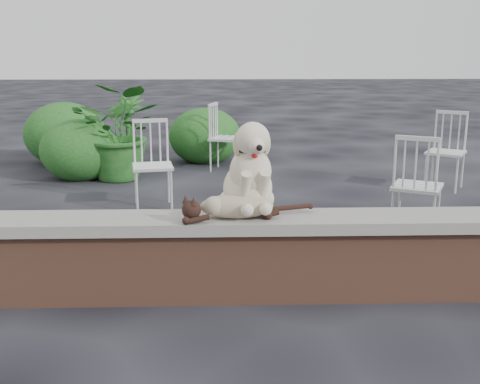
{
  "coord_description": "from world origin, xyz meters",
  "views": [
    {
      "loc": [
        -0.84,
        -3.79,
        1.68
      ],
      "look_at": [
        -0.72,
        0.2,
        0.7
      ],
      "focal_mm": 43.95,
      "sensor_mm": 36.0,
      "label": 1
    }
  ],
  "objects_px": {
    "potted_plant_b": "(126,131)",
    "chair_d": "(446,151)",
    "dog": "(248,166)",
    "chair_e": "(226,137)",
    "chair_c": "(417,185)",
    "potted_plant_a": "(121,132)",
    "cat": "(237,205)",
    "chair_b": "(152,165)"
  },
  "relations": [
    {
      "from": "potted_plant_b",
      "to": "chair_d",
      "type": "bearing_deg",
      "value": -20.86
    },
    {
      "from": "dog",
      "to": "chair_d",
      "type": "relative_size",
      "value": 0.69
    },
    {
      "from": "dog",
      "to": "chair_d",
      "type": "bearing_deg",
      "value": 39.33
    },
    {
      "from": "dog",
      "to": "chair_e",
      "type": "distance_m",
      "value": 4.3
    },
    {
      "from": "dog",
      "to": "chair_e",
      "type": "height_order",
      "value": "dog"
    },
    {
      "from": "dog",
      "to": "potted_plant_b",
      "type": "height_order",
      "value": "dog"
    },
    {
      "from": "chair_d",
      "to": "chair_c",
      "type": "bearing_deg",
      "value": -85.4
    },
    {
      "from": "potted_plant_a",
      "to": "chair_c",
      "type": "bearing_deg",
      "value": -38.52
    },
    {
      "from": "chair_c",
      "to": "potted_plant_b",
      "type": "xyz_separation_m",
      "value": [
        -3.17,
        3.35,
        0.05
      ]
    },
    {
      "from": "cat",
      "to": "potted_plant_a",
      "type": "relative_size",
      "value": 0.87
    },
    {
      "from": "chair_e",
      "to": "chair_c",
      "type": "relative_size",
      "value": 1.0
    },
    {
      "from": "potted_plant_b",
      "to": "potted_plant_a",
      "type": "bearing_deg",
      "value": -84.79
    },
    {
      "from": "potted_plant_a",
      "to": "dog",
      "type": "bearing_deg",
      "value": -68.3
    },
    {
      "from": "dog",
      "to": "potted_plant_a",
      "type": "height_order",
      "value": "potted_plant_a"
    },
    {
      "from": "chair_d",
      "to": "potted_plant_b",
      "type": "bearing_deg",
      "value": -168.62
    },
    {
      "from": "dog",
      "to": "cat",
      "type": "bearing_deg",
      "value": -128.92
    },
    {
      "from": "dog",
      "to": "potted_plant_b",
      "type": "xyz_separation_m",
      "value": [
        -1.56,
        4.61,
        -0.38
      ]
    },
    {
      "from": "cat",
      "to": "potted_plant_b",
      "type": "distance_m",
      "value": 4.99
    },
    {
      "from": "chair_b",
      "to": "potted_plant_a",
      "type": "xyz_separation_m",
      "value": [
        -0.56,
        1.43,
        0.16
      ]
    },
    {
      "from": "chair_b",
      "to": "potted_plant_a",
      "type": "height_order",
      "value": "potted_plant_a"
    },
    {
      "from": "dog",
      "to": "chair_b",
      "type": "distance_m",
      "value": 2.5
    },
    {
      "from": "cat",
      "to": "potted_plant_b",
      "type": "bearing_deg",
      "value": 96.44
    },
    {
      "from": "chair_e",
      "to": "potted_plant_a",
      "type": "xyz_separation_m",
      "value": [
        -1.37,
        -0.56,
        0.16
      ]
    },
    {
      "from": "dog",
      "to": "cat",
      "type": "relative_size",
      "value": 0.6
    },
    {
      "from": "chair_d",
      "to": "chair_b",
      "type": "bearing_deg",
      "value": -135.4
    },
    {
      "from": "chair_d",
      "to": "chair_e",
      "type": "bearing_deg",
      "value": -172.61
    },
    {
      "from": "chair_d",
      "to": "potted_plant_a",
      "type": "distance_m",
      "value": 4.08
    },
    {
      "from": "chair_d",
      "to": "chair_e",
      "type": "distance_m",
      "value": 2.92
    },
    {
      "from": "chair_d",
      "to": "chair_c",
      "type": "relative_size",
      "value": 1.0
    },
    {
      "from": "dog",
      "to": "chair_c",
      "type": "bearing_deg",
      "value": 27.33
    },
    {
      "from": "dog",
      "to": "chair_d",
      "type": "distance_m",
      "value": 3.99
    },
    {
      "from": "cat",
      "to": "chair_e",
      "type": "distance_m",
      "value": 4.43
    },
    {
      "from": "chair_d",
      "to": "potted_plant_b",
      "type": "height_order",
      "value": "potted_plant_b"
    },
    {
      "from": "chair_c",
      "to": "potted_plant_a",
      "type": "height_order",
      "value": "potted_plant_a"
    },
    {
      "from": "chair_c",
      "to": "potted_plant_b",
      "type": "relative_size",
      "value": 0.9
    },
    {
      "from": "chair_b",
      "to": "chair_d",
      "type": "distance_m",
      "value": 3.54
    },
    {
      "from": "chair_b",
      "to": "chair_d",
      "type": "xyz_separation_m",
      "value": [
        3.46,
        0.76,
        0.0
      ]
    },
    {
      "from": "potted_plant_a",
      "to": "potted_plant_b",
      "type": "height_order",
      "value": "potted_plant_a"
    },
    {
      "from": "chair_e",
      "to": "potted_plant_b",
      "type": "distance_m",
      "value": 1.49
    },
    {
      "from": "cat",
      "to": "chair_c",
      "type": "xyz_separation_m",
      "value": [
        1.69,
        1.41,
        -0.2
      ]
    },
    {
      "from": "cat",
      "to": "chair_d",
      "type": "xyz_separation_m",
      "value": [
        2.62,
        3.2,
        -0.2
      ]
    },
    {
      "from": "chair_e",
      "to": "chair_c",
      "type": "height_order",
      "value": "same"
    }
  ]
}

